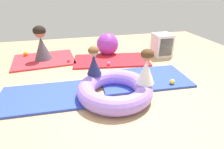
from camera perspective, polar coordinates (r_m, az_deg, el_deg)
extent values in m
plane|color=tan|center=(3.11, -0.68, -7.09)|extent=(8.00, 8.00, 0.00)
cube|color=red|center=(4.58, -0.23, 4.31)|extent=(1.87, 1.11, 0.04)
cube|color=#2D47B7|center=(3.73, 9.57, -1.17)|extent=(1.71, 1.05, 0.04)
cube|color=#2D47B7|center=(3.29, -20.17, -6.39)|extent=(1.43, 0.94, 0.04)
cube|color=red|center=(4.90, -19.76, 4.23)|extent=(1.49, 1.22, 0.04)
torus|color=#9975EA|center=(3.06, 0.90, -4.59)|extent=(1.22, 1.22, 0.28)
cone|color=white|center=(2.94, 10.13, 0.78)|extent=(0.31, 0.31, 0.37)
sphere|color=#936647|center=(2.84, 10.54, 5.71)|extent=(0.18, 0.18, 0.18)
ellipsoid|color=#472D19|center=(2.83, 10.57, 6.06)|extent=(0.20, 0.20, 0.16)
cone|color=navy|center=(3.21, -5.44, 2.91)|extent=(0.35, 0.35, 0.33)
sphere|color=tan|center=(3.13, -5.62, 6.94)|extent=(0.16, 0.16, 0.16)
ellipsoid|color=brown|center=(3.13, -5.63, 7.22)|extent=(0.18, 0.18, 0.14)
cone|color=#4C4751|center=(4.81, -20.26, 7.40)|extent=(0.42, 0.42, 0.53)
sphere|color=#936647|center=(4.72, -20.98, 11.87)|extent=(0.27, 0.27, 0.27)
ellipsoid|color=black|center=(4.71, -21.03, 12.18)|extent=(0.29, 0.29, 0.23)
sphere|color=teal|center=(4.66, -5.43, 5.37)|extent=(0.08, 0.08, 0.08)
sphere|color=yellow|center=(3.59, 17.62, -2.08)|extent=(0.09, 0.09, 0.09)
sphere|color=pink|center=(4.24, -1.03, 3.41)|extent=(0.08, 0.08, 0.08)
sphere|color=red|center=(4.52, -12.93, 4.06)|extent=(0.06, 0.06, 0.06)
sphere|color=orange|center=(5.27, -24.55, 5.72)|extent=(0.11, 0.11, 0.11)
sphere|color=purple|center=(4.93, -1.36, 9.09)|extent=(0.56, 0.56, 0.56)
cube|color=silver|center=(5.04, 14.76, 8.60)|extent=(0.44, 0.44, 0.56)
cube|color=#2D2D33|center=(4.94, 15.40, 8.19)|extent=(0.34, 0.20, 0.44)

